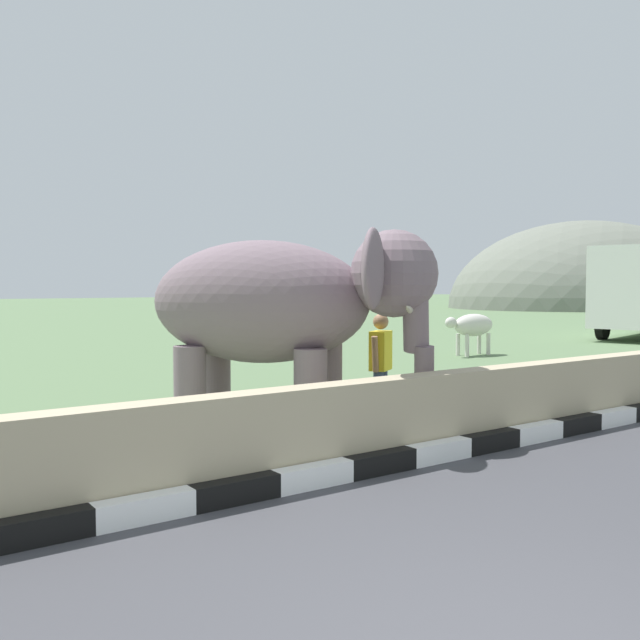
{
  "coord_description": "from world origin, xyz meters",
  "views": [
    {
      "loc": [
        -3.0,
        -2.18,
        2.08
      ],
      "look_at": [
        2.49,
        5.53,
        1.6
      ],
      "focal_mm": 38.96,
      "sensor_mm": 36.0,
      "label": 1
    }
  ],
  "objects": [
    {
      "name": "cow_near",
      "position": [
        12.51,
        11.83,
        0.87
      ],
      "size": [
        1.89,
        0.62,
        1.23
      ],
      "color": "beige",
      "rests_on": "ground_plane"
    },
    {
      "name": "hill_east",
      "position": [
        55.0,
        36.29,
        0.0
      ],
      "size": [
        28.11,
        22.49,
        16.08
      ],
      "color": "slate",
      "rests_on": "ground_plane"
    },
    {
      "name": "barrier_parapet",
      "position": [
        2.0,
        3.86,
        0.5
      ],
      "size": [
        28.0,
        0.36,
        1.0
      ],
      "primitive_type": "cube",
      "color": "tan",
      "rests_on": "ground_plane"
    },
    {
      "name": "person_handler",
      "position": [
        3.65,
        5.61,
        0.93
      ],
      "size": [
        0.63,
        0.44,
        1.66
      ],
      "color": "navy",
      "rests_on": "ground_plane"
    },
    {
      "name": "striped_curb",
      "position": [
        -0.35,
        3.56,
        0.12
      ],
      "size": [
        16.2,
        0.2,
        0.24
      ],
      "color": "white",
      "rests_on": "ground_plane"
    },
    {
      "name": "elephant",
      "position": [
        2.13,
        5.85,
        1.81
      ],
      "size": [
        3.74,
        3.9,
        2.81
      ],
      "color": "slate",
      "rests_on": "ground_plane"
    }
  ]
}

